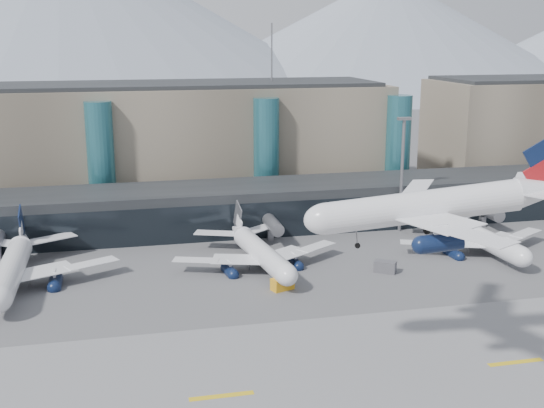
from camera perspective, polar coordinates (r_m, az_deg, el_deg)
The scene contains 17 objects.
ground at distance 103.90m, azimuth 5.64°, elevation -10.50°, with size 900.00×900.00×0.00m, color #515154.
runway_strip at distance 91.27m, azimuth 8.67°, elevation -14.23°, with size 400.00×40.00×0.04m, color slate.
runway_markings at distance 91.26m, azimuth 8.67°, elevation -14.22°, with size 128.00×1.00×0.02m.
concourse at distance 155.13m, azimuth -1.01°, elevation -0.20°, with size 170.00×27.00×10.00m.
terminal_main at distance 181.73m, azimuth -10.89°, elevation 5.02°, with size 130.00×30.00×31.00m.
teal_towers at distance 166.83m, azimuth -7.22°, elevation 3.88°, with size 116.40×19.40×46.00m.
mountain_ridge at distance 471.87m, azimuth -7.31°, elevation 14.19°, with size 910.00×400.00×110.00m.
lightmast_mid at distance 152.97m, azimuth 10.83°, elevation 2.98°, with size 3.00×1.20×25.60m.
hero_jet at distance 87.97m, azimuth 14.64°, elevation 0.65°, with size 35.44×35.09×11.45m.
jet_parked_left at distance 129.43m, azimuth -20.84°, elevation -4.16°, with size 38.39×36.97×12.36m.
jet_parked_mid at distance 130.28m, azimuth -1.29°, elevation -3.32°, with size 34.32×34.30×11.14m.
jet_parked_right at distance 145.87m, azimuth 16.50°, elevation -2.00°, with size 34.72×34.14×11.21m.
veh_b at distance 133.56m, azimuth -0.13°, elevation -4.45°, with size 2.48×1.53×1.43m, color orange.
veh_c at distance 128.69m, azimuth 9.45°, elevation -5.19°, with size 3.94×2.08×2.19m, color #4E4E53.
veh_d at distance 150.08m, azimuth 15.72°, elevation -2.91°, with size 2.45×1.31×1.40m, color silver.
veh_g at distance 148.67m, azimuth 14.12°, elevation -3.01°, with size 2.05×1.20×1.20m, color silver.
veh_h at distance 118.65m, azimuth 0.87°, elevation -6.69°, with size 3.84×2.02×2.12m, color orange.
Camera 1 is at (-30.55, -89.57, 42.89)m, focal length 45.00 mm.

